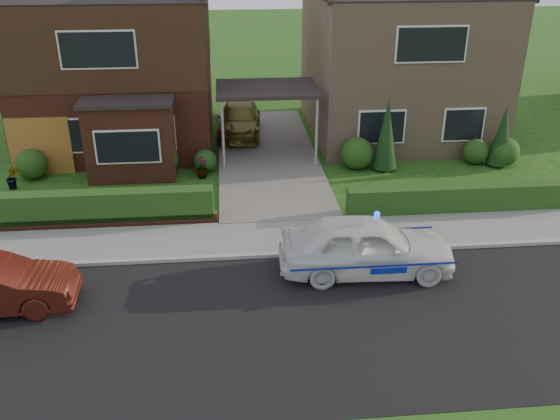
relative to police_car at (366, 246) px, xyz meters
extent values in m
plane|color=#144913|center=(-1.87, -2.07, -0.76)|extent=(120.00, 120.00, 0.00)
cube|color=black|center=(-1.87, -2.07, -0.76)|extent=(60.00, 6.00, 0.02)
cube|color=#9E9993|center=(-1.87, 0.98, -0.70)|extent=(60.00, 0.16, 0.12)
cube|color=slate|center=(-1.87, 2.03, -0.71)|extent=(60.00, 2.00, 0.10)
cube|color=#666059|center=(-1.87, 8.93, -0.70)|extent=(3.80, 12.00, 0.12)
cube|color=brown|center=(-7.67, 11.93, 2.14)|extent=(7.20, 8.00, 5.80)
cube|color=white|center=(-9.25, 7.91, 0.64)|extent=(1.80, 0.08, 1.30)
cube|color=white|center=(-6.08, 7.91, 0.64)|extent=(1.60, 0.08, 1.30)
cube|color=white|center=(-7.67, 7.91, 3.64)|extent=(2.60, 0.08, 1.30)
cube|color=black|center=(-7.67, 11.93, 3.59)|extent=(7.26, 8.06, 2.90)
cube|color=brown|center=(-6.80, 7.23, 0.59)|extent=(3.00, 1.40, 2.70)
cube|color=black|center=(-6.80, 7.23, 2.01)|extent=(3.20, 1.60, 0.14)
cube|color=tan|center=(3.93, 11.93, 2.14)|extent=(7.20, 8.00, 5.80)
cube|color=white|center=(2.35, 7.91, 0.64)|extent=(1.80, 0.08, 1.30)
cube|color=white|center=(5.52, 7.91, 0.64)|extent=(1.60, 0.08, 1.30)
cube|color=white|center=(3.93, 7.91, 3.64)|extent=(2.60, 0.08, 1.30)
cube|color=black|center=(-1.87, 8.93, 1.94)|extent=(3.80, 3.00, 0.14)
cylinder|color=gray|center=(-3.57, 7.53, 0.59)|extent=(0.10, 0.10, 2.70)
cylinder|color=gray|center=(-0.17, 7.53, 0.59)|extent=(0.10, 0.10, 2.70)
cube|color=brown|center=(-10.12, 7.89, 0.29)|extent=(2.20, 0.10, 2.10)
cube|color=brown|center=(-7.67, 3.23, -0.58)|extent=(7.70, 0.25, 0.36)
cube|color=#153611|center=(-7.67, 3.38, -0.76)|extent=(7.50, 0.55, 0.90)
cube|color=#153611|center=(3.93, 3.28, -0.76)|extent=(7.50, 0.55, 0.80)
sphere|color=#153611|center=(-10.37, 7.43, -0.22)|extent=(1.08, 1.08, 1.08)
sphere|color=#153611|center=(-5.87, 7.23, -0.10)|extent=(1.32, 1.32, 1.32)
sphere|color=#153611|center=(-4.27, 7.53, -0.34)|extent=(0.84, 0.84, 0.84)
sphere|color=#153611|center=(1.33, 7.33, -0.16)|extent=(1.20, 1.20, 1.20)
sphere|color=#153611|center=(5.93, 7.43, -0.28)|extent=(0.96, 0.96, 0.96)
sphere|color=#153611|center=(6.93, 7.13, -0.22)|extent=(1.08, 1.08, 1.08)
cone|color=black|center=(2.33, 7.13, 0.54)|extent=(0.90, 0.90, 2.60)
cone|color=black|center=(6.73, 7.13, 0.34)|extent=(0.90, 0.90, 2.20)
imported|color=silver|center=(0.00, 0.00, 0.00)|extent=(2.01, 4.53, 1.52)
sphere|color=#193FF2|center=(0.22, 0.00, 0.84)|extent=(0.17, 0.17, 0.17)
cube|color=navy|center=(0.00, -0.90, -0.06)|extent=(4.09, 0.02, 0.05)
cube|color=navy|center=(0.00, 0.90, -0.06)|extent=(4.09, 0.01, 0.05)
ellipsoid|color=black|center=(-1.24, -0.10, 0.29)|extent=(0.22, 0.17, 0.21)
sphere|color=white|center=(-1.23, -0.16, 0.28)|extent=(0.11, 0.11, 0.11)
sphere|color=black|center=(-1.22, -0.12, 0.43)|extent=(0.13, 0.13, 0.13)
cone|color=black|center=(-1.27, -0.11, 0.50)|extent=(0.04, 0.04, 0.05)
cone|color=black|center=(-1.18, -0.11, 0.50)|extent=(0.04, 0.04, 0.05)
imported|color=brown|center=(-2.87, 11.62, -0.01)|extent=(2.04, 4.42, 1.25)
imported|color=gray|center=(-5.48, 6.69, -0.38)|extent=(0.42, 0.30, 0.76)
imported|color=gray|center=(-10.79, 6.53, -0.36)|extent=(0.53, 0.48, 0.80)
imported|color=gray|center=(-4.37, 6.93, -0.37)|extent=(0.52, 0.52, 0.77)
camera|label=1|loc=(-3.43, -12.99, 7.25)|focal=38.00mm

